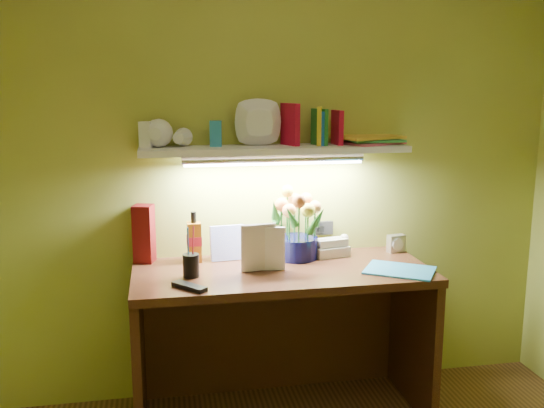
{
  "coord_description": "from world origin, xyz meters",
  "views": [
    {
      "loc": [
        -0.56,
        -1.5,
        1.61
      ],
      "look_at": [
        -0.02,
        1.35,
        1.04
      ],
      "focal_mm": 40.0,
      "sensor_mm": 36.0,
      "label": 1
    }
  ],
  "objects_px": {
    "desk_clock": "(396,243)",
    "whisky_bottle": "(194,237)",
    "telephone": "(330,246)",
    "flower_bouquet": "(297,222)",
    "desk": "(282,343)"
  },
  "relations": [
    {
      "from": "desk_clock",
      "to": "whisky_bottle",
      "type": "relative_size",
      "value": 0.36
    },
    {
      "from": "telephone",
      "to": "flower_bouquet",
      "type": "bearing_deg",
      "value": 173.23
    },
    {
      "from": "whisky_bottle",
      "to": "flower_bouquet",
      "type": "bearing_deg",
      "value": -3.56
    },
    {
      "from": "desk",
      "to": "telephone",
      "type": "height_order",
      "value": "telephone"
    },
    {
      "from": "desk",
      "to": "whisky_bottle",
      "type": "height_order",
      "value": "whisky_bottle"
    },
    {
      "from": "desk_clock",
      "to": "flower_bouquet",
      "type": "bearing_deg",
      "value": 170.37
    },
    {
      "from": "whisky_bottle",
      "to": "desk_clock",
      "type": "bearing_deg",
      "value": -0.91
    },
    {
      "from": "flower_bouquet",
      "to": "whisky_bottle",
      "type": "xyz_separation_m",
      "value": [
        -0.51,
        0.03,
        -0.06
      ]
    },
    {
      "from": "desk_clock",
      "to": "whisky_bottle",
      "type": "bearing_deg",
      "value": 167.87
    },
    {
      "from": "flower_bouquet",
      "to": "telephone",
      "type": "xyz_separation_m",
      "value": [
        0.18,
        0.01,
        -0.14
      ]
    },
    {
      "from": "flower_bouquet",
      "to": "telephone",
      "type": "height_order",
      "value": "flower_bouquet"
    },
    {
      "from": "desk",
      "to": "desk_clock",
      "type": "height_order",
      "value": "desk_clock"
    },
    {
      "from": "desk",
      "to": "flower_bouquet",
      "type": "distance_m",
      "value": 0.6
    },
    {
      "from": "telephone",
      "to": "desk_clock",
      "type": "height_order",
      "value": "telephone"
    },
    {
      "from": "whisky_bottle",
      "to": "desk",
      "type": "bearing_deg",
      "value": -26.66
    }
  ]
}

